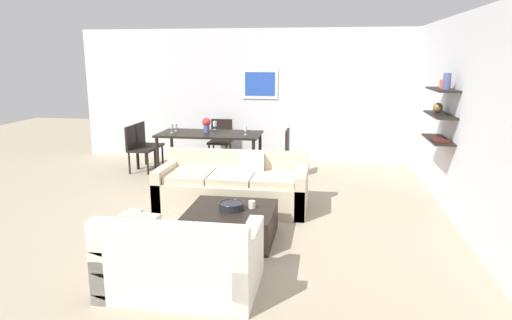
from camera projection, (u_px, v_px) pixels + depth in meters
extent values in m
plane|color=tan|center=(228.00, 215.00, 6.31)|extent=(18.00, 18.00, 0.00)
cube|color=silver|center=(279.00, 96.00, 9.37)|extent=(8.40, 0.06, 2.70)
cube|color=white|center=(260.00, 84.00, 9.33)|extent=(0.73, 0.02, 0.60)
cube|color=#264CB2|center=(260.00, 84.00, 9.31)|extent=(0.62, 0.01, 0.48)
cube|color=silver|center=(457.00, 117.00, 6.13)|extent=(0.06, 8.20, 2.70)
cube|color=black|center=(442.00, 89.00, 6.27)|extent=(0.28, 0.90, 0.02)
cube|color=black|center=(440.00, 115.00, 6.35)|extent=(0.28, 0.90, 0.02)
cube|color=black|center=(438.00, 140.00, 6.42)|extent=(0.28, 0.90, 0.02)
cylinder|color=#4C518C|center=(447.00, 81.00, 6.05)|extent=(0.10, 0.10, 0.22)
sphere|color=olive|center=(438.00, 108.00, 6.50)|extent=(0.14, 0.14, 0.14)
cylinder|color=#D85933|center=(442.00, 84.00, 6.30)|extent=(0.07, 0.07, 0.12)
cube|color=#4C1E19|center=(441.00, 140.00, 6.27)|extent=(0.20, 0.28, 0.03)
cube|color=beige|center=(233.00, 194.00, 6.56)|extent=(2.12, 0.90, 0.42)
cube|color=beige|center=(237.00, 162.00, 6.83)|extent=(2.12, 0.16, 0.36)
cube|color=beige|center=(166.00, 185.00, 6.69)|extent=(0.14, 0.90, 0.60)
cube|color=beige|center=(302.00, 191.00, 6.39)|extent=(0.14, 0.90, 0.60)
cube|color=beige|center=(190.00, 176.00, 6.55)|extent=(0.59, 0.70, 0.10)
cube|color=beige|center=(232.00, 177.00, 6.46)|extent=(0.59, 0.70, 0.10)
cube|color=beige|center=(275.00, 179.00, 6.37)|extent=(0.59, 0.70, 0.10)
cube|color=white|center=(251.00, 165.00, 6.62)|extent=(0.37, 0.17, 0.36)
cube|color=silver|center=(183.00, 267.00, 4.29)|extent=(1.41, 0.90, 0.42)
cube|color=silver|center=(168.00, 244.00, 3.85)|extent=(1.41, 0.16, 0.36)
cube|color=silver|center=(249.00, 263.00, 4.18)|extent=(0.14, 0.90, 0.60)
cube|color=silver|center=(119.00, 253.00, 4.37)|extent=(0.14, 0.90, 0.60)
cube|color=silver|center=(213.00, 241.00, 4.23)|extent=(0.54, 0.70, 0.10)
cube|color=silver|center=(155.00, 238.00, 4.32)|extent=(0.54, 0.70, 0.10)
cube|color=beige|center=(141.00, 233.00, 4.07)|extent=(0.37, 0.14, 0.36)
cube|color=black|center=(231.00, 224.00, 5.45)|extent=(1.02, 0.93, 0.38)
cylinder|color=black|center=(231.00, 206.00, 5.38)|extent=(0.30, 0.30, 0.08)
torus|color=black|center=(231.00, 203.00, 5.37)|extent=(0.31, 0.31, 0.02)
cylinder|color=silver|center=(252.00, 204.00, 5.43)|extent=(0.08, 0.08, 0.09)
cube|color=black|center=(210.00, 134.00, 8.51)|extent=(1.90, 0.91, 0.04)
cylinder|color=black|center=(157.00, 157.00, 8.35)|extent=(0.06, 0.06, 0.71)
cylinder|color=black|center=(253.00, 160.00, 8.08)|extent=(0.06, 0.06, 0.71)
cylinder|color=black|center=(172.00, 148.00, 9.11)|extent=(0.06, 0.06, 0.71)
cylinder|color=black|center=(260.00, 151.00, 8.84)|extent=(0.06, 0.06, 0.71)
cube|color=black|center=(220.00, 142.00, 9.33)|extent=(0.44, 0.44, 0.04)
cube|color=black|center=(222.00, 129.00, 9.47)|extent=(0.44, 0.04, 0.43)
cylinder|color=black|center=(209.00, 155.00, 9.23)|extent=(0.04, 0.04, 0.41)
cylinder|color=black|center=(227.00, 155.00, 9.18)|extent=(0.04, 0.04, 0.41)
cylinder|color=black|center=(214.00, 151.00, 9.58)|extent=(0.04, 0.04, 0.41)
cylinder|color=black|center=(230.00, 152.00, 9.52)|extent=(0.04, 0.04, 0.41)
cube|color=black|center=(142.00, 150.00, 8.58)|extent=(0.44, 0.44, 0.04)
cube|color=black|center=(131.00, 137.00, 8.55)|extent=(0.04, 0.44, 0.43)
cylinder|color=black|center=(148.00, 164.00, 8.42)|extent=(0.04, 0.04, 0.41)
cylinder|color=black|center=(155.00, 160.00, 8.77)|extent=(0.04, 0.04, 0.41)
cylinder|color=black|center=(129.00, 163.00, 8.48)|extent=(0.04, 0.04, 0.41)
cylinder|color=black|center=(137.00, 159.00, 8.83)|extent=(0.04, 0.04, 0.41)
cube|color=black|center=(276.00, 154.00, 8.19)|extent=(0.44, 0.44, 0.04)
cube|color=black|center=(287.00, 142.00, 8.11)|extent=(0.04, 0.44, 0.43)
cylinder|color=black|center=(267.00, 164.00, 8.44)|extent=(0.04, 0.04, 0.41)
cylinder|color=black|center=(265.00, 168.00, 8.09)|extent=(0.04, 0.04, 0.41)
cylinder|color=black|center=(287.00, 164.00, 8.38)|extent=(0.04, 0.04, 0.41)
cylinder|color=black|center=(285.00, 169.00, 8.04)|extent=(0.04, 0.04, 0.41)
cube|color=black|center=(150.00, 146.00, 8.97)|extent=(0.44, 0.44, 0.04)
cube|color=black|center=(140.00, 134.00, 8.95)|extent=(0.04, 0.44, 0.43)
cylinder|color=black|center=(156.00, 159.00, 8.82)|extent=(0.04, 0.04, 0.41)
cylinder|color=black|center=(163.00, 155.00, 9.17)|extent=(0.04, 0.04, 0.41)
cylinder|color=black|center=(138.00, 158.00, 8.88)|extent=(0.04, 0.04, 0.41)
cylinder|color=black|center=(146.00, 155.00, 9.22)|extent=(0.04, 0.04, 0.41)
cylinder|color=silver|center=(172.00, 133.00, 8.51)|extent=(0.06, 0.06, 0.01)
cylinder|color=silver|center=(172.00, 131.00, 8.50)|extent=(0.01, 0.01, 0.08)
cylinder|color=silver|center=(172.00, 126.00, 8.48)|extent=(0.06, 0.06, 0.09)
cylinder|color=silver|center=(176.00, 131.00, 8.72)|extent=(0.06, 0.06, 0.01)
cylinder|color=silver|center=(176.00, 129.00, 8.72)|extent=(0.01, 0.01, 0.06)
cylinder|color=silver|center=(176.00, 126.00, 8.70)|extent=(0.08, 0.08, 0.07)
cylinder|color=silver|center=(246.00, 135.00, 8.29)|extent=(0.06, 0.06, 0.01)
cylinder|color=silver|center=(246.00, 133.00, 8.28)|extent=(0.01, 0.01, 0.07)
cylinder|color=silver|center=(245.00, 128.00, 8.27)|extent=(0.07, 0.07, 0.09)
cylinder|color=silver|center=(215.00, 130.00, 8.89)|extent=(0.06, 0.06, 0.01)
cylinder|color=silver|center=(215.00, 128.00, 8.88)|extent=(0.01, 0.01, 0.06)
cylinder|color=silver|center=(215.00, 124.00, 8.86)|extent=(0.07, 0.07, 0.10)
cylinder|color=#4C518C|center=(207.00, 129.00, 8.54)|extent=(0.11, 0.11, 0.14)
sphere|color=red|center=(206.00, 122.00, 8.51)|extent=(0.16, 0.16, 0.16)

